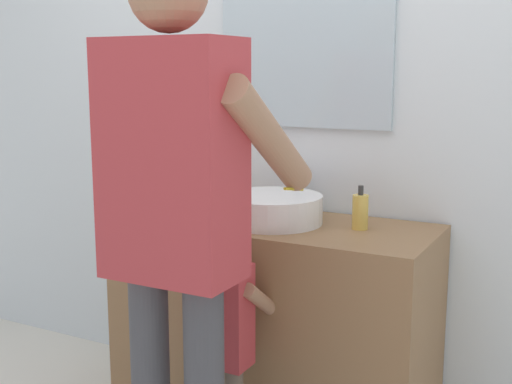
# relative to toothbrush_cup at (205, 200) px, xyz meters

# --- Properties ---
(back_wall) EXTENTS (4.40, 0.10, 2.70)m
(back_wall) POSITION_rel_toothbrush_cup_xyz_m (0.33, 0.30, 0.45)
(back_wall) COLOR silver
(back_wall) RESTS_ON ground
(vanity_cabinet) EXTENTS (1.25, 0.54, 0.85)m
(vanity_cabinet) POSITION_rel_toothbrush_cup_xyz_m (0.33, -0.01, -0.48)
(vanity_cabinet) COLOR olive
(vanity_cabinet) RESTS_ON ground
(sink_basin) EXTENTS (0.40, 0.40, 0.11)m
(sink_basin) POSITION_rel_toothbrush_cup_xyz_m (0.33, -0.03, 0.00)
(sink_basin) COLOR white
(sink_basin) RESTS_ON vanity_cabinet
(faucet) EXTENTS (0.18, 0.14, 0.18)m
(faucet) POSITION_rel_toothbrush_cup_xyz_m (0.33, 0.20, 0.03)
(faucet) COLOR #B7BABF
(faucet) RESTS_ON vanity_cabinet
(toothbrush_cup) EXTENTS (0.07, 0.07, 0.21)m
(toothbrush_cup) POSITION_rel_toothbrush_cup_xyz_m (0.00, 0.00, 0.00)
(toothbrush_cup) COLOR #D86666
(toothbrush_cup) RESTS_ON vanity_cabinet
(soap_bottle) EXTENTS (0.06, 0.06, 0.17)m
(soap_bottle) POSITION_rel_toothbrush_cup_xyz_m (0.67, 0.03, 0.01)
(soap_bottle) COLOR gold
(soap_bottle) RESTS_ON vanity_cabinet
(child_toddler) EXTENTS (0.28, 0.28, 0.91)m
(child_toddler) POSITION_rel_toothbrush_cup_xyz_m (0.33, -0.42, -0.35)
(child_toddler) COLOR #6B5B4C
(child_toddler) RESTS_ON ground
(adult_parent) EXTENTS (0.55, 0.57, 1.76)m
(adult_parent) POSITION_rel_toothbrush_cup_xyz_m (0.34, -0.69, 0.16)
(adult_parent) COLOR #47474C
(adult_parent) RESTS_ON ground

